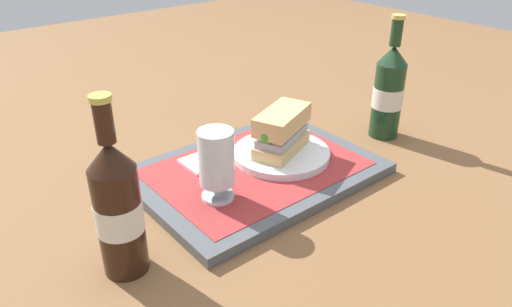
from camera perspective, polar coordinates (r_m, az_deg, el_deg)
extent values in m
plane|color=brown|center=(0.92, 0.00, -2.74)|extent=(3.00, 3.00, 0.00)
cube|color=#4C5156|center=(0.92, 0.00, -2.20)|extent=(0.44, 0.32, 0.02)
cube|color=#9E2D2D|center=(0.91, 0.00, -1.63)|extent=(0.38, 0.27, 0.00)
cylinder|color=white|center=(0.95, 2.84, 0.09)|extent=(0.19, 0.19, 0.01)
cube|color=tan|center=(0.94, 2.87, 1.12)|extent=(0.14, 0.11, 0.02)
cube|color=#9EA3A8|center=(0.93, 2.90, 2.21)|extent=(0.13, 0.10, 0.02)
cube|color=silver|center=(0.93, 2.92, 2.88)|extent=(0.12, 0.09, 0.01)
sphere|color=#47932D|center=(0.88, 1.49, 2.23)|extent=(0.04, 0.04, 0.04)
cube|color=tan|center=(0.92, 2.95, 4.12)|extent=(0.14, 0.11, 0.04)
cylinder|color=silver|center=(0.82, -4.52, -5.03)|extent=(0.06, 0.06, 0.01)
cylinder|color=silver|center=(0.82, -4.56, -4.15)|extent=(0.01, 0.01, 0.02)
cylinder|color=silver|center=(0.79, -4.72, -0.48)|extent=(0.06, 0.06, 0.09)
cylinder|color=gold|center=(0.80, -4.66, -1.81)|extent=(0.06, 0.06, 0.05)
cylinder|color=white|center=(0.78, -4.75, 0.19)|extent=(0.05, 0.05, 0.01)
cube|color=white|center=(0.93, -5.87, -0.82)|extent=(0.09, 0.07, 0.01)
cylinder|color=black|center=(0.69, -15.79, -7.68)|extent=(0.06, 0.06, 0.17)
cylinder|color=silver|center=(0.68, -15.88, -7.12)|extent=(0.07, 0.07, 0.05)
cone|color=black|center=(0.64, -16.97, -0.24)|extent=(0.06, 0.06, 0.04)
cylinder|color=black|center=(0.62, -17.56, 3.56)|extent=(0.02, 0.02, 0.05)
cylinder|color=#BFB74C|center=(0.61, -17.99, 6.27)|extent=(0.03, 0.03, 0.01)
cylinder|color=#19381E|center=(1.09, 15.26, 6.06)|extent=(0.06, 0.06, 0.17)
cylinder|color=silver|center=(1.09, 15.32, 6.47)|extent=(0.07, 0.07, 0.05)
cone|color=#19381E|center=(1.06, 15.96, 11.16)|extent=(0.06, 0.06, 0.04)
cylinder|color=#19381E|center=(1.04, 16.30, 13.59)|extent=(0.02, 0.02, 0.05)
cylinder|color=#BFB74C|center=(1.04, 16.54, 15.27)|extent=(0.03, 0.03, 0.01)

